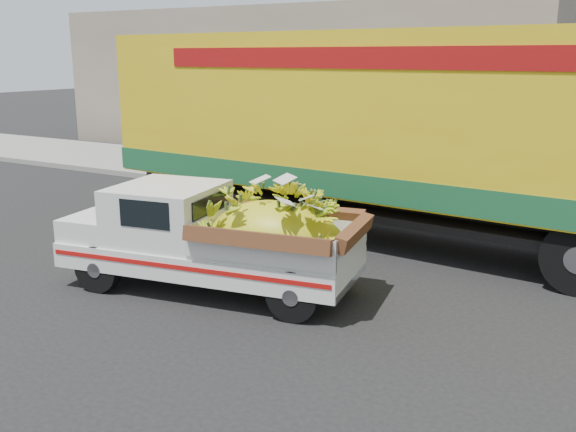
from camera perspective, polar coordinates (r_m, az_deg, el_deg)
The scene contains 6 objects.
ground at distance 8.77m, azimuth 3.21°, elevation -8.66°, with size 100.00×100.00×0.00m, color black.
curb at distance 14.35m, azimuth 14.56°, elevation 0.29°, with size 60.00×0.25×0.15m, color gray.
sidewalk at distance 16.34m, azimuth 16.56°, elevation 1.79°, with size 60.00×4.00×0.14m, color gray.
building_left at distance 24.44m, azimuth 1.61°, elevation 12.02°, with size 18.00×6.00×5.00m, color gray.
pickup_truck at distance 9.31m, azimuth -5.18°, elevation -1.98°, with size 4.55×2.26×1.53m.
semi_trailer at distance 11.85m, azimuth 9.53°, elevation 7.77°, with size 12.04×3.51×3.80m.
Camera 1 is at (3.61, -7.24, 3.39)m, focal length 40.00 mm.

